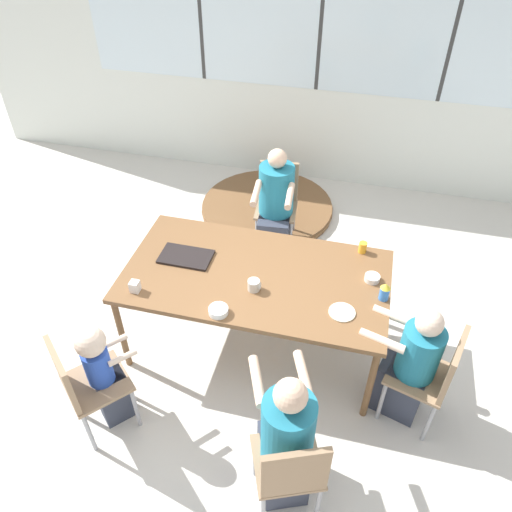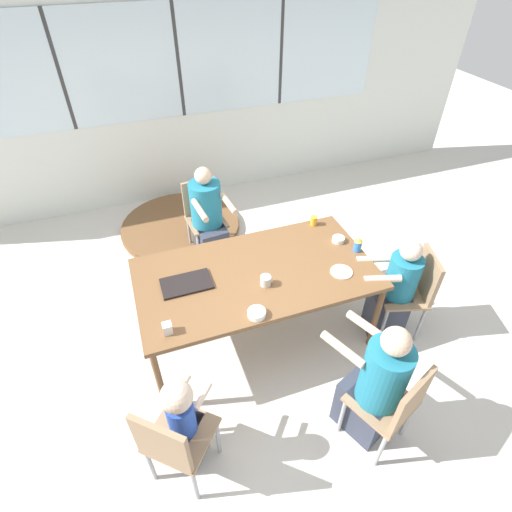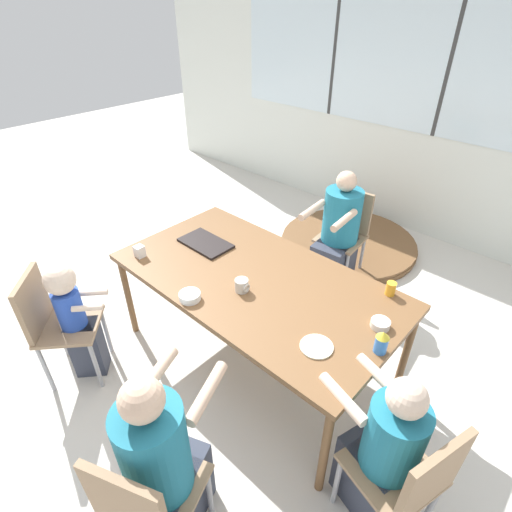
# 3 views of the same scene
# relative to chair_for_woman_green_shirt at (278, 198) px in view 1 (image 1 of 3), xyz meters

# --- Properties ---
(ground_plane) EXTENTS (16.00, 16.00, 0.00)m
(ground_plane) POSITION_rel_chair_for_woman_green_shirt_xyz_m (0.13, -1.40, -0.53)
(ground_plane) COLOR beige
(wall_back_with_windows) EXTENTS (8.40, 0.08, 2.80)m
(wall_back_with_windows) POSITION_rel_chair_for_woman_green_shirt_xyz_m (0.13, 1.36, 0.90)
(wall_back_with_windows) COLOR silver
(wall_back_with_windows) RESTS_ON ground_plane
(dining_table) EXTENTS (2.00, 1.07, 0.78)m
(dining_table) POSITION_rel_chair_for_woman_green_shirt_xyz_m (0.13, -1.40, 0.19)
(dining_table) COLOR brown
(dining_table) RESTS_ON ground_plane
(chair_for_woman_green_shirt) EXTENTS (0.44, 0.44, 0.88)m
(chair_for_woman_green_shirt) POSITION_rel_chair_for_woman_green_shirt_xyz_m (0.00, 0.00, 0.00)
(chair_for_woman_green_shirt) COLOR #937556
(chair_for_woman_green_shirt) RESTS_ON ground_plane
(chair_for_man_blue_shirt) EXTENTS (0.52, 0.52, 0.88)m
(chair_for_man_blue_shirt) POSITION_rel_chair_for_woman_green_shirt_xyz_m (0.67, -2.71, 0.00)
(chair_for_man_blue_shirt) COLOR #937556
(chair_for_man_blue_shirt) RESTS_ON ground_plane
(chair_for_man_teal_shirt) EXTENTS (0.50, 0.50, 0.88)m
(chair_for_man_teal_shirt) POSITION_rel_chair_for_woman_green_shirt_xyz_m (1.48, -1.81, 0.00)
(chair_for_man_teal_shirt) COLOR #937556
(chair_for_man_teal_shirt) RESTS_ON ground_plane
(chair_for_toddler) EXTENTS (0.56, 0.56, 0.88)m
(chair_for_toddler) POSITION_rel_chair_for_woman_green_shirt_xyz_m (-0.80, -2.46, 0.00)
(chair_for_toddler) COLOR #937556
(chair_for_toddler) RESTS_ON ground_plane
(person_woman_green_shirt) EXTENTS (0.40, 0.66, 1.14)m
(person_woman_green_shirt) POSITION_rel_chair_for_woman_green_shirt_xyz_m (0.02, -0.17, -0.03)
(person_woman_green_shirt) COLOR #333847
(person_woman_green_shirt) RESTS_ON ground_plane
(person_man_blue_shirt) EXTENTS (0.50, 0.63, 1.17)m
(person_man_blue_shirt) POSITION_rel_chair_for_woman_green_shirt_xyz_m (0.60, -2.55, -0.00)
(person_man_blue_shirt) COLOR #333847
(person_man_blue_shirt) RESTS_ON ground_plane
(person_man_teal_shirt) EXTENTS (0.56, 0.41, 1.05)m
(person_man_teal_shirt) POSITION_rel_chair_for_woman_green_shirt_xyz_m (1.32, -1.76, -0.05)
(person_man_teal_shirt) COLOR #333847
(person_man_teal_shirt) RESTS_ON ground_plane
(person_toddler) EXTENTS (0.35, 0.36, 0.96)m
(person_toddler) POSITION_rel_chair_for_woman_green_shirt_xyz_m (-0.70, -2.35, -0.04)
(person_toddler) COLOR #333847
(person_toddler) RESTS_ON ground_plane
(food_tray_dark) EXTENTS (0.41, 0.24, 0.02)m
(food_tray_dark) POSITION_rel_chair_for_woman_green_shirt_xyz_m (-0.45, -1.35, 0.25)
(food_tray_dark) COLOR black
(food_tray_dark) RESTS_ON dining_table
(coffee_mug) EXTENTS (0.09, 0.09, 0.09)m
(coffee_mug) POSITION_rel_chair_for_woman_green_shirt_xyz_m (0.16, -1.57, 0.29)
(coffee_mug) COLOR beige
(coffee_mug) RESTS_ON dining_table
(sippy_cup) EXTENTS (0.07, 0.07, 0.14)m
(sippy_cup) POSITION_rel_chair_for_woman_green_shirt_xyz_m (1.08, -1.43, 0.32)
(sippy_cup) COLOR blue
(sippy_cup) RESTS_ON dining_table
(juice_glass) EXTENTS (0.06, 0.06, 0.09)m
(juice_glass) POSITION_rel_chair_for_woman_green_shirt_xyz_m (0.88, -0.94, 0.29)
(juice_glass) COLOR gold
(juice_glass) RESTS_ON dining_table
(milk_carton_small) EXTENTS (0.07, 0.07, 0.09)m
(milk_carton_small) POSITION_rel_chair_for_woman_green_shirt_xyz_m (-0.67, -1.79, 0.29)
(milk_carton_small) COLOR silver
(milk_carton_small) RESTS_ON dining_table
(bowl_white_shallow) EXTENTS (0.11, 0.11, 0.05)m
(bowl_white_shallow) POSITION_rel_chair_for_woman_green_shirt_xyz_m (0.99, -1.26, 0.27)
(bowl_white_shallow) COLOR silver
(bowl_white_shallow) RESTS_ON dining_table
(bowl_cereal) EXTENTS (0.14, 0.14, 0.05)m
(bowl_cereal) POSITION_rel_chair_for_woman_green_shirt_xyz_m (-0.02, -1.85, 0.27)
(bowl_cereal) COLOR white
(bowl_cereal) RESTS_ON dining_table
(plate_tortillas) EXTENTS (0.19, 0.19, 0.01)m
(plate_tortillas) POSITION_rel_chair_for_woman_green_shirt_xyz_m (0.81, -1.64, 0.25)
(plate_tortillas) COLOR beige
(plate_tortillas) RESTS_ON dining_table
(folded_table_stack) EXTENTS (1.49, 1.49, 0.09)m
(folded_table_stack) POSITION_rel_chair_for_woman_green_shirt_xyz_m (-0.21, 0.49, -0.49)
(folded_table_stack) COLOR brown
(folded_table_stack) RESTS_ON ground_plane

